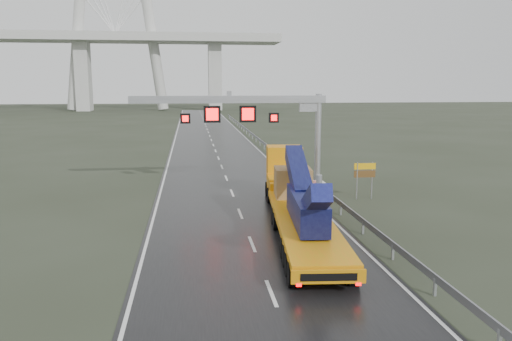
{
  "coord_description": "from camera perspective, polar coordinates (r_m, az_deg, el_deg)",
  "views": [
    {
      "loc": [
        -2.92,
        -19.76,
        7.88
      ],
      "look_at": [
        0.62,
        7.2,
        3.2
      ],
      "focal_mm": 35.0,
      "sensor_mm": 36.0,
      "label": 1
    }
  ],
  "objects": [
    {
      "name": "striped_barrier",
      "position": [
        36.76,
        6.73,
        -1.9
      ],
      "size": [
        0.63,
        0.42,
        0.98
      ],
      "primitive_type": "cube",
      "rotation": [
        0.0,
        0.0,
        -0.21
      ],
      "color": "red",
      "rests_on": "ground"
    },
    {
      "name": "ground",
      "position": [
        21.47,
        0.88,
        -11.76
      ],
      "size": [
        400.0,
        400.0,
        0.0
      ],
      "primitive_type": "plane",
      "color": "#2A2F21",
      "rests_on": "ground"
    },
    {
      "name": "heavy_haul_truck",
      "position": [
        29.2,
        4.47,
        -2.51
      ],
      "size": [
        4.32,
        18.69,
        4.35
      ],
      "rotation": [
        0.0,
        0.0,
        -0.09
      ],
      "color": "orange",
      "rests_on": "ground"
    },
    {
      "name": "sign_gantry",
      "position": [
        38.15,
        0.11,
        6.36
      ],
      "size": [
        14.9,
        1.2,
        7.42
      ],
      "color": "#B6B5B1",
      "rests_on": "ground"
    },
    {
      "name": "exit_sign_pair",
      "position": [
        35.41,
        12.32,
        -0.33
      ],
      "size": [
        1.51,
        0.12,
        2.59
      ],
      "rotation": [
        0.0,
        0.0,
        -0.03
      ],
      "color": "gray",
      "rests_on": "ground"
    },
    {
      "name": "road",
      "position": [
        60.34,
        -4.64,
        2.24
      ],
      "size": [
        11.0,
        200.0,
        0.02
      ],
      "primitive_type": "cube",
      "color": "black",
      "rests_on": "ground"
    },
    {
      "name": "guardrail",
      "position": [
        51.07,
        2.77,
        1.67
      ],
      "size": [
        0.2,
        140.0,
        1.4
      ],
      "primitive_type": null,
      "color": "gray",
      "rests_on": "ground"
    }
  ]
}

